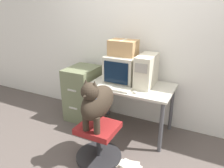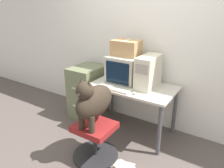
# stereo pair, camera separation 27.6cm
# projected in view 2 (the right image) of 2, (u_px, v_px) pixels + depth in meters

# --- Properties ---
(ground_plane) EXTENTS (12.00, 12.00, 0.00)m
(ground_plane) POSITION_uv_depth(u_px,v_px,m) (120.00, 143.00, 2.97)
(ground_plane) COLOR #564C47
(wall_back) EXTENTS (8.00, 0.05, 2.60)m
(wall_back) POSITION_uv_depth(u_px,v_px,m) (148.00, 39.00, 3.08)
(wall_back) COLOR white
(wall_back) RESTS_ON ground_plane
(desk) EXTENTS (1.14, 0.68, 0.72)m
(desk) POSITION_uv_depth(u_px,v_px,m) (133.00, 92.00, 3.01)
(desk) COLOR beige
(desk) RESTS_ON ground_plane
(crt_monitor) EXTENTS (0.42, 0.47, 0.38)m
(crt_monitor) POSITION_uv_depth(u_px,v_px,m) (126.00, 69.00, 3.07)
(crt_monitor) COLOR beige
(crt_monitor) RESTS_ON desk
(pc_tower) EXTENTS (0.21, 0.46, 0.43)m
(pc_tower) POSITION_uv_depth(u_px,v_px,m) (148.00, 72.00, 2.86)
(pc_tower) COLOR beige
(pc_tower) RESTS_ON desk
(keyboard) EXTENTS (0.46, 0.17, 0.03)m
(keyboard) POSITION_uv_depth(u_px,v_px,m) (115.00, 88.00, 2.86)
(keyboard) COLOR beige
(keyboard) RESTS_ON desk
(computer_mouse) EXTENTS (0.07, 0.04, 0.03)m
(computer_mouse) POSITION_uv_depth(u_px,v_px,m) (134.00, 93.00, 2.70)
(computer_mouse) COLOR beige
(computer_mouse) RESTS_ON desk
(office_chair) EXTENTS (0.55, 0.55, 0.46)m
(office_chair) POSITION_uv_depth(u_px,v_px,m) (95.00, 141.00, 2.62)
(office_chair) COLOR #262628
(office_chair) RESTS_ON ground_plane
(dog) EXTENTS (0.26, 0.58, 0.60)m
(dog) POSITION_uv_depth(u_px,v_px,m) (93.00, 101.00, 2.42)
(dog) COLOR #33281E
(dog) RESTS_ON office_chair
(filing_cabinet) EXTENTS (0.43, 0.55, 0.84)m
(filing_cabinet) POSITION_uv_depth(u_px,v_px,m) (87.00, 92.00, 3.54)
(filing_cabinet) COLOR #6B7251
(filing_cabinet) RESTS_ON ground_plane
(cardboard_box) EXTENTS (0.37, 0.26, 0.21)m
(cardboard_box) POSITION_uv_depth(u_px,v_px,m) (126.00, 48.00, 2.96)
(cardboard_box) COLOR tan
(cardboard_box) RESTS_ON crt_monitor
(book_stack_floor) EXTENTS (0.28, 0.22, 0.06)m
(book_stack_floor) POSITION_uv_depth(u_px,v_px,m) (124.00, 168.00, 2.48)
(book_stack_floor) COLOR silver
(book_stack_floor) RESTS_ON ground_plane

